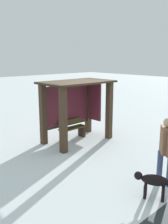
{
  "coord_description": "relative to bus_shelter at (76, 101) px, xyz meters",
  "views": [
    {
      "loc": [
        -5.88,
        -6.72,
        3.11
      ],
      "look_at": [
        -0.04,
        -0.4,
        1.18
      ],
      "focal_mm": 39.85,
      "sensor_mm": 36.0,
      "label": 1
    }
  ],
  "objects": [
    {
      "name": "ground_plane",
      "position": [
        -0.09,
        -0.16,
        -1.5
      ],
      "size": [
        60.0,
        60.0,
        0.0
      ],
      "primitive_type": "plane",
      "color": "white"
    },
    {
      "name": "person_walking",
      "position": [
        -0.65,
        -4.07,
        -0.5
      ],
      "size": [
        0.57,
        0.49,
        1.69
      ],
      "color": "#885C42",
      "rests_on": "ground"
    },
    {
      "name": "dog",
      "position": [
        -1.45,
        -4.23,
        -1.08
      ],
      "size": [
        0.51,
        0.83,
        0.62
      ],
      "color": "black",
      "rests_on": "ground"
    },
    {
      "name": "bus_shelter",
      "position": [
        0.0,
        0.0,
        0.0
      ],
      "size": [
        2.62,
        1.55,
        2.25
      ],
      "color": "#3D2B1D",
      "rests_on": "ground"
    },
    {
      "name": "bench_left_inside",
      "position": [
        -0.09,
        0.14,
        -1.15
      ],
      "size": [
        1.14,
        0.36,
        0.74
      ],
      "color": "#483B1B",
      "rests_on": "ground"
    }
  ]
}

